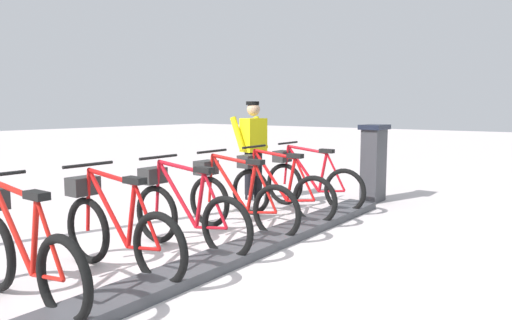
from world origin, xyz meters
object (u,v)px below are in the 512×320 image
bike_docked_0 (309,181)px  bike_docked_4 (116,228)px  worker_near_rack (253,146)px  bike_docked_1 (277,189)px  bike_docked_2 (236,199)px  bike_docked_3 (184,211)px  bike_docked_5 (20,252)px  payment_kiosk (373,162)px

bike_docked_0 → bike_docked_4: same height
bike_docked_0 → worker_near_rack: (1.10, -0.01, 0.48)m
bike_docked_1 → bike_docked_2: size_ratio=1.00×
bike_docked_3 → worker_near_rack: 2.91m
bike_docked_3 → bike_docked_2: bearing=-90.0°
bike_docked_5 → payment_kiosk: bearing=-95.9°
bike_docked_4 → bike_docked_5: 0.88m
bike_docked_3 → bike_docked_5: bearing=90.0°
bike_docked_0 → bike_docked_1: same height
bike_docked_1 → bike_docked_5: size_ratio=1.00×
bike_docked_0 → bike_docked_5: same height
bike_docked_0 → worker_near_rack: size_ratio=1.04×
bike_docked_1 → bike_docked_4: 2.64m
bike_docked_0 → bike_docked_2: same height
bike_docked_2 → bike_docked_4: (0.00, 1.76, 0.00)m
bike_docked_1 → bike_docked_5: bearing=90.0°
bike_docked_0 → bike_docked_2: bearing=90.0°
bike_docked_3 → bike_docked_5: size_ratio=1.00×
payment_kiosk → bike_docked_2: bearing=78.7°
bike_docked_1 → bike_docked_2: 0.88m
bike_docked_2 → payment_kiosk: bearing=-101.3°
bike_docked_2 → bike_docked_0: bearing=-90.0°
bike_docked_1 → bike_docked_2: (0.00, 0.88, 0.00)m
bike_docked_4 → bike_docked_3: bearing=-90.0°
bike_docked_2 → worker_near_rack: bearing=-58.1°
bike_docked_1 → bike_docked_2: bearing=90.0°
bike_docked_0 → bike_docked_5: 4.40m
bike_docked_4 → bike_docked_5: (0.00, 0.88, 0.00)m
bike_docked_0 → bike_docked_1: size_ratio=1.00×
bike_docked_2 → worker_near_rack: size_ratio=1.04×
bike_docked_3 → worker_near_rack: worker_near_rack is taller
bike_docked_1 → bike_docked_4: (0.00, 2.64, 0.00)m
bike_docked_4 → payment_kiosk: bearing=-97.0°
bike_docked_4 → bike_docked_5: size_ratio=1.00×
payment_kiosk → bike_docked_0: (0.57, 1.11, -0.24)m
bike_docked_1 → bike_docked_3: size_ratio=1.00×
bike_docked_3 → bike_docked_4: size_ratio=1.00×
bike_docked_0 → bike_docked_3: (0.00, 2.64, 0.00)m
payment_kiosk → bike_docked_4: 4.67m
bike_docked_3 → worker_near_rack: (1.10, -2.65, 0.48)m
worker_near_rack → bike_docked_2: bearing=121.9°
bike_docked_1 → bike_docked_3: same height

